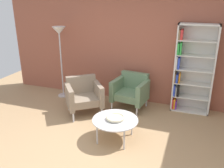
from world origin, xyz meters
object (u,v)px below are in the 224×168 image
at_px(decorative_bowl, 115,117).
at_px(coffee_table_low, 115,121).
at_px(bookshelf_tall, 191,70).
at_px(armchair_corner_red, 84,95).
at_px(floor_lamp_torchiere, 60,39).
at_px(armchair_near_window, 131,90).

bearing_deg(decorative_bowl, coffee_table_low, 180.00).
bearing_deg(bookshelf_tall, armchair_corner_red, -157.05).
xyz_separation_m(coffee_table_low, floor_lamp_torchiere, (-1.89, 1.45, 1.08)).
xyz_separation_m(armchair_corner_red, floor_lamp_torchiere, (-0.91, 0.68, 1.03)).
height_order(coffee_table_low, armchair_near_window, armchair_near_window).
relative_size(bookshelf_tall, coffee_table_low, 2.37).
height_order(bookshelf_tall, armchair_corner_red, bookshelf_tall).
distance_m(coffee_table_low, decorative_bowl, 0.06).
distance_m(coffee_table_low, armchair_near_window, 1.36).
distance_m(bookshelf_tall, decorative_bowl, 2.07).
bearing_deg(decorative_bowl, floor_lamp_torchiere, 142.62).
height_order(decorative_bowl, armchair_corner_red, armchair_corner_red).
xyz_separation_m(coffee_table_low, armchair_corner_red, (-0.98, 0.77, 0.04)).
height_order(coffee_table_low, armchair_corner_red, armchair_corner_red).
bearing_deg(armchair_near_window, armchair_corner_red, -138.13).
bearing_deg(coffee_table_low, armchair_near_window, 93.96).
bearing_deg(armchair_near_window, coffee_table_low, -77.91).
relative_size(armchair_near_window, floor_lamp_torchiere, 0.46).
xyz_separation_m(decorative_bowl, floor_lamp_torchiere, (-1.89, 1.45, 1.01)).
bearing_deg(bookshelf_tall, floor_lamp_torchiere, -175.98).
relative_size(bookshelf_tall, armchair_near_window, 2.37).
bearing_deg(floor_lamp_torchiere, armchair_corner_red, -36.71).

